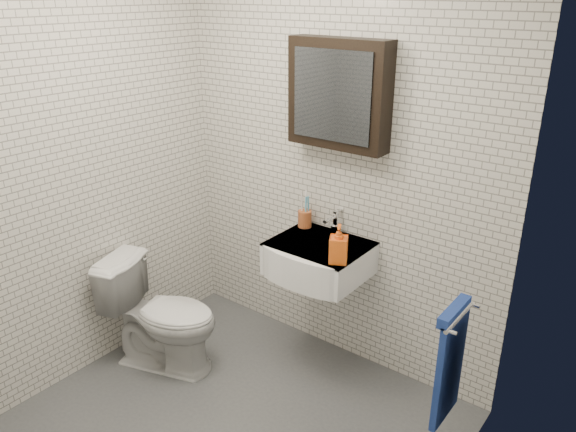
{
  "coord_description": "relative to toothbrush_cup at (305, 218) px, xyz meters",
  "views": [
    {
      "loc": [
        1.72,
        -1.72,
        2.25
      ],
      "look_at": [
        0.06,
        0.45,
        1.13
      ],
      "focal_mm": 35.0,
      "sensor_mm": 36.0,
      "label": 1
    }
  ],
  "objects": [
    {
      "name": "washbasin",
      "position": [
        0.21,
        -0.19,
        -0.15
      ],
      "size": [
        0.55,
        0.5,
        0.2
      ],
      "color": "white",
      "rests_on": "room_shell"
    },
    {
      "name": "toilet",
      "position": [
        -0.55,
        -0.74,
        -0.55
      ],
      "size": [
        0.8,
        0.6,
        0.72
      ],
      "primitive_type": "imported",
      "rotation": [
        0.0,
        0.0,
        1.89
      ],
      "color": "silver",
      "rests_on": "ground"
    },
    {
      "name": "mirror_cabinet",
      "position": [
        0.21,
        0.01,
        0.79
      ],
      "size": [
        0.6,
        0.15,
        0.6
      ],
      "color": "black",
      "rests_on": "room_shell"
    },
    {
      "name": "faucet",
      "position": [
        0.21,
        0.01,
        0.01
      ],
      "size": [
        0.06,
        0.2,
        0.15
      ],
      "color": "silver",
      "rests_on": "washbasin"
    },
    {
      "name": "room_shell",
      "position": [
        0.16,
        -0.92,
        0.56
      ],
      "size": [
        2.22,
        2.02,
        2.51
      ],
      "color": "silver",
      "rests_on": "ground"
    },
    {
      "name": "toothbrush_cup",
      "position": [
        0.0,
        0.0,
        0.0
      ],
      "size": [
        0.1,
        0.1,
        0.23
      ],
      "rotation": [
        0.0,
        0.0,
        -0.24
      ],
      "color": "#A55029",
      "rests_on": "washbasin"
    },
    {
      "name": "soap_bottle",
      "position": [
        0.43,
        -0.28,
        0.05
      ],
      "size": [
        0.13,
        0.13,
        0.22
      ],
      "primitive_type": "imported",
      "rotation": [
        0.0,
        0.0,
        0.49
      ],
      "color": "#ED5319",
      "rests_on": "washbasin"
    },
    {
      "name": "ground",
      "position": [
        0.16,
        -0.92,
        -0.9
      ],
      "size": [
        2.2,
        2.0,
        0.01
      ],
      "primitive_type": "cube",
      "color": "#464A4E",
      "rests_on": "ground"
    },
    {
      "name": "towel_rail",
      "position": [
        1.21,
        -0.57,
        -0.18
      ],
      "size": [
        0.09,
        0.3,
        0.58
      ],
      "color": "silver",
      "rests_on": "room_shell"
    }
  ]
}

